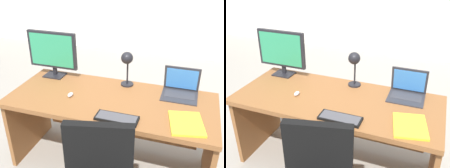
% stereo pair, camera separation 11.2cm
% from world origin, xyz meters
% --- Properties ---
extents(ground, '(12.00, 12.00, 0.00)m').
position_xyz_m(ground, '(0.00, 1.50, 0.00)').
color(ground, gray).
extents(desk, '(1.79, 0.77, 0.73)m').
position_xyz_m(desk, '(0.00, 0.05, 0.53)').
color(desk, brown).
rests_on(desk, ground).
extents(monitor, '(0.50, 0.16, 0.46)m').
position_xyz_m(monitor, '(-0.69, 0.26, 0.99)').
color(monitor, black).
rests_on(monitor, desk).
extents(laptop, '(0.31, 0.26, 0.25)m').
position_xyz_m(laptop, '(0.56, 0.27, 0.81)').
color(laptop, '#2D2D33').
rests_on(laptop, desk).
extents(keyboard, '(0.33, 0.13, 0.02)m').
position_xyz_m(keyboard, '(0.15, -0.29, 0.74)').
color(keyboard, black).
rests_on(keyboard, desk).
extents(mouse, '(0.04, 0.07, 0.03)m').
position_xyz_m(mouse, '(-0.35, -0.08, 0.75)').
color(mouse, silver).
rests_on(mouse, desk).
extents(desk_lamp, '(0.12, 0.15, 0.34)m').
position_xyz_m(desk_lamp, '(0.07, 0.27, 0.97)').
color(desk_lamp, black).
rests_on(desk_lamp, desk).
extents(book, '(0.30, 0.35, 0.02)m').
position_xyz_m(book, '(0.65, -0.19, 0.74)').
color(book, yellow).
rests_on(book, desk).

